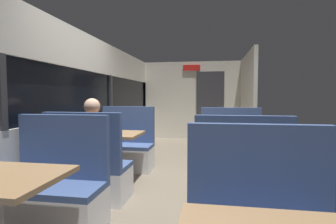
# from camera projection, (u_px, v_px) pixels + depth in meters

# --- Properties ---
(ground_plane) EXTENTS (3.30, 9.20, 0.02)m
(ground_plane) POSITION_uv_depth(u_px,v_px,m) (170.00, 186.00, 3.77)
(ground_plane) COLOR #665B4C
(carriage_window_panel_left) EXTENTS (0.09, 8.48, 2.30)m
(carriage_window_panel_left) POSITION_uv_depth(u_px,v_px,m) (74.00, 108.00, 3.94)
(carriage_window_panel_left) COLOR beige
(carriage_window_panel_left) RESTS_ON ground_plane
(carriage_end_bulkhead) EXTENTS (2.90, 0.11, 2.30)m
(carriage_end_bulkhead) POSITION_uv_depth(u_px,v_px,m) (193.00, 101.00, 7.82)
(carriage_end_bulkhead) COLOR beige
(carriage_end_bulkhead) RESTS_ON ground_plane
(carriage_aisle_panel_right) EXTENTS (0.08, 2.40, 2.30)m
(carriage_aisle_panel_right) POSITION_uv_depth(u_px,v_px,m) (247.00, 102.00, 6.42)
(carriage_aisle_panel_right) COLOR beige
(carriage_aisle_panel_right) RESTS_ON ground_plane
(bench_near_window_facing_entry) EXTENTS (0.95, 0.50, 1.10)m
(bench_near_window_facing_entry) POSITION_uv_depth(u_px,v_px,m) (55.00, 196.00, 2.53)
(bench_near_window_facing_entry) COLOR silver
(bench_near_window_facing_entry) RESTS_ON ground_plane
(dining_table_mid_window) EXTENTS (0.90, 0.70, 0.74)m
(dining_table_mid_window) POSITION_uv_depth(u_px,v_px,m) (110.00, 140.00, 3.90)
(dining_table_mid_window) COLOR #9E9EA3
(dining_table_mid_window) RESTS_ON ground_plane
(bench_mid_window_facing_end) EXTENTS (0.95, 0.50, 1.10)m
(bench_mid_window_facing_end) POSITION_uv_depth(u_px,v_px,m) (89.00, 174.00, 3.23)
(bench_mid_window_facing_end) COLOR silver
(bench_mid_window_facing_end) RESTS_ON ground_plane
(bench_mid_window_facing_entry) EXTENTS (0.95, 0.50, 1.10)m
(bench_mid_window_facing_entry) POSITION_uv_depth(u_px,v_px,m) (126.00, 151.00, 4.61)
(bench_mid_window_facing_entry) COLOR silver
(bench_mid_window_facing_entry) RESTS_ON ground_plane
(dining_table_rear_aisle) EXTENTS (0.90, 0.70, 0.74)m
(dining_table_rear_aisle) POSITION_uv_depth(u_px,v_px,m) (235.00, 146.00, 3.42)
(dining_table_rear_aisle) COLOR #9E9EA3
(dining_table_rear_aisle) RESTS_ON ground_plane
(bench_rear_aisle_facing_end) EXTENTS (0.95, 0.50, 1.10)m
(bench_rear_aisle_facing_end) POSITION_uv_depth(u_px,v_px,m) (241.00, 188.00, 2.75)
(bench_rear_aisle_facing_end) COLOR silver
(bench_rear_aisle_facing_end) RESTS_ON ground_plane
(bench_rear_aisle_facing_entry) EXTENTS (0.95, 0.50, 1.10)m
(bench_rear_aisle_facing_entry) POSITION_uv_depth(u_px,v_px,m) (231.00, 157.00, 4.12)
(bench_rear_aisle_facing_entry) COLOR silver
(bench_rear_aisle_facing_entry) RESTS_ON ground_plane
(seated_passenger) EXTENTS (0.47, 0.55, 1.26)m
(seated_passenger) POSITION_uv_depth(u_px,v_px,m) (92.00, 156.00, 3.29)
(seated_passenger) COLOR #26262D
(seated_passenger) RESTS_ON ground_plane
(coffee_cup_primary) EXTENTS (0.07, 0.07, 0.09)m
(coffee_cup_primary) POSITION_uv_depth(u_px,v_px,m) (251.00, 137.00, 3.24)
(coffee_cup_primary) COLOR #B23333
(coffee_cup_primary) RESTS_ON dining_table_rear_aisle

